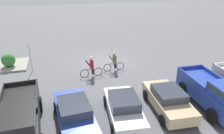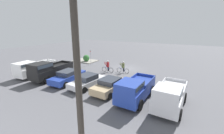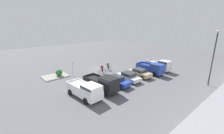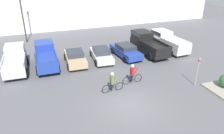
# 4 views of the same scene
# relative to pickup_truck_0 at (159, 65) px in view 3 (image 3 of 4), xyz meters

# --- Properties ---
(ground_plane) EXTENTS (80.00, 80.00, 0.00)m
(ground_plane) POSITION_rel_pickup_truck_0_xyz_m (7.75, -9.03, -1.14)
(ground_plane) COLOR #56565B
(pickup_truck_0) EXTENTS (2.21, 4.87, 2.19)m
(pickup_truck_0) POSITION_rel_pickup_truck_0_xyz_m (0.00, 0.00, 0.00)
(pickup_truck_0) COLOR silver
(pickup_truck_0) RESTS_ON ground_plane
(pickup_truck_1) EXTENTS (2.17, 5.14, 2.12)m
(pickup_truck_1) POSITION_rel_pickup_truck_0_xyz_m (2.80, 0.10, -0.01)
(pickup_truck_1) COLOR #233D9E
(pickup_truck_1) RESTS_ON ground_plane
(sedan_0) EXTENTS (2.14, 4.37, 1.39)m
(sedan_0) POSITION_rel_pickup_truck_0_xyz_m (5.59, -0.46, -0.42)
(sedan_0) COLOR tan
(sedan_0) RESTS_ON ground_plane
(sedan_1) EXTENTS (2.19, 4.42, 1.35)m
(sedan_1) POSITION_rel_pickup_truck_0_xyz_m (8.39, -0.43, -0.46)
(sedan_1) COLOR silver
(sedan_1) RESTS_ON ground_plane
(sedan_2) EXTENTS (2.28, 4.76, 1.41)m
(sedan_2) POSITION_rel_pickup_truck_0_xyz_m (11.19, -0.41, -0.41)
(sedan_2) COLOR #233D9E
(sedan_2) RESTS_ON ground_plane
(pickup_truck_2) EXTENTS (2.43, 5.65, 2.26)m
(pickup_truck_2) POSITION_rel_pickup_truck_0_xyz_m (13.96, -0.05, 0.04)
(pickup_truck_2) COLOR black
(pickup_truck_2) RESTS_ON ground_plane
(pickup_truck_3) EXTENTS (2.43, 5.50, 2.05)m
(pickup_truck_3) POSITION_rel_pickup_truck_0_xyz_m (16.76, 0.09, -0.07)
(pickup_truck_3) COLOR white
(pickup_truck_3) RESTS_ON ground_plane
(cyclist_0) EXTENTS (1.83, 0.48, 1.76)m
(cyclist_0) POSITION_rel_pickup_truck_0_xyz_m (9.33, -6.16, -0.24)
(cyclist_0) COLOR black
(cyclist_0) RESTS_ON ground_plane
(cyclist_1) EXTENTS (1.84, 0.48, 1.71)m
(cyclist_1) POSITION_rel_pickup_truck_0_xyz_m (7.27, -6.89, -0.28)
(cyclist_1) COLOR black
(cyclist_1) RESTS_ON ground_plane
(fire_lane_sign) EXTENTS (0.06, 0.30, 2.60)m
(fire_lane_sign) POSITION_rel_pickup_truck_0_xyz_m (14.07, -8.41, 0.42)
(fire_lane_sign) COLOR #9E9EA3
(fire_lane_sign) RESTS_ON ground_plane
(lamppost) EXTENTS (0.36, 0.36, 8.04)m
(lamppost) POSITION_rel_pickup_truck_0_xyz_m (0.95, 8.83, 3.49)
(lamppost) COLOR #2D2823
(lamppost) RESTS_ON ground_plane
(curb_island) EXTENTS (4.12, 3.07, 0.15)m
(curb_island) POSITION_rel_pickup_truck_0_xyz_m (16.63, -10.05, -1.06)
(curb_island) COLOR gray
(curb_island) RESTS_ON ground_plane
(shrub) EXTENTS (1.16, 1.16, 1.16)m
(shrub) POSITION_rel_pickup_truck_0_xyz_m (16.07, -9.65, -0.40)
(shrub) COLOR #337033
(shrub) RESTS_ON curb_island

